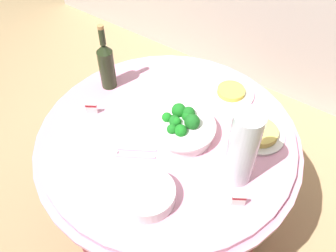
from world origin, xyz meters
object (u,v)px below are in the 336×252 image
food_plate_noodles (259,133)px  label_placard_front (91,108)px  broccoli_bowl (183,127)px  plate_stack (147,194)px  food_plate_fried_egg (231,93)px  wine_bottle (106,64)px  label_placard_mid (239,200)px  serving_tongs (134,153)px  decorative_fruit_vase (242,152)px

food_plate_noodles → label_placard_front: label_placard_front is taller
label_placard_front → broccoli_bowl: bearing=17.8°
plate_stack → food_plate_fried_egg: size_ratio=0.95×
wine_bottle → label_placard_mid: size_ratio=6.11×
serving_tongs → food_plate_noodles: size_ratio=0.73×
broccoli_bowl → label_placard_mid: size_ratio=5.09×
wine_bottle → food_plate_noodles: 0.76m
broccoli_bowl → label_placard_mid: (0.36, -0.17, -0.01)m
serving_tongs → plate_stack: bearing=-39.0°
decorative_fruit_vase → serving_tongs: 0.45m
wine_bottle → serving_tongs: 0.46m
broccoli_bowl → serving_tongs: 0.23m
decorative_fruit_vase → serving_tongs: (-0.40, -0.14, -0.15)m
wine_bottle → food_plate_fried_egg: (0.52, 0.28, -0.12)m
wine_bottle → serving_tongs: size_ratio=2.10×
wine_bottle → food_plate_noodles: (0.74, 0.12, -0.11)m
food_plate_noodles → broccoli_bowl: bearing=-147.8°
broccoli_bowl → food_plate_noodles: size_ratio=1.27×
decorative_fruit_vase → wine_bottle: bearing=170.9°
serving_tongs → label_placard_mid: size_ratio=2.91×
broccoli_bowl → plate_stack: size_ratio=1.33×
broccoli_bowl → wine_bottle: (-0.46, 0.06, 0.09)m
plate_stack → food_plate_fried_egg: (-0.01, 0.68, -0.02)m
decorative_fruit_vase → label_placard_mid: (0.07, -0.11, -0.12)m
broccoli_bowl → food_plate_noodles: 0.33m
serving_tongs → food_plate_noodles: 0.54m
broccoli_bowl → plate_stack: 0.35m
label_placard_mid → food_plate_fried_egg: bearing=120.8°
plate_stack → label_placard_mid: plate_stack is taller
broccoli_bowl → wine_bottle: bearing=172.8°
decorative_fruit_vase → label_placard_front: decorative_fruit_vase is taller
broccoli_bowl → food_plate_fried_egg: bearing=80.6°
label_placard_mid → wine_bottle: bearing=164.2°
wine_bottle → food_plate_fried_egg: size_ratio=1.53×
decorative_fruit_vase → serving_tongs: bearing=-160.3°
plate_stack → food_plate_fried_egg: 0.68m
wine_bottle → plate_stack: bearing=-37.0°
label_placard_mid → food_plate_noodles: bearing=103.2°
broccoli_bowl → decorative_fruit_vase: 0.32m
serving_tongs → label_placard_mid: (0.46, 0.03, 0.03)m
broccoli_bowl → label_placard_mid: 0.40m
serving_tongs → broccoli_bowl: bearing=63.3°
plate_stack → food_plate_noodles: size_ratio=0.95×
food_plate_noodles → food_plate_fried_egg: bearing=144.1°
wine_bottle → decorative_fruit_vase: size_ratio=0.99×
serving_tongs → food_plate_noodles: (0.38, 0.38, 0.01)m
decorative_fruit_vase → label_placard_mid: decorative_fruit_vase is taller
serving_tongs → wine_bottle: bearing=144.0°
serving_tongs → label_placard_front: label_placard_front is taller
serving_tongs → label_placard_mid: bearing=3.7°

